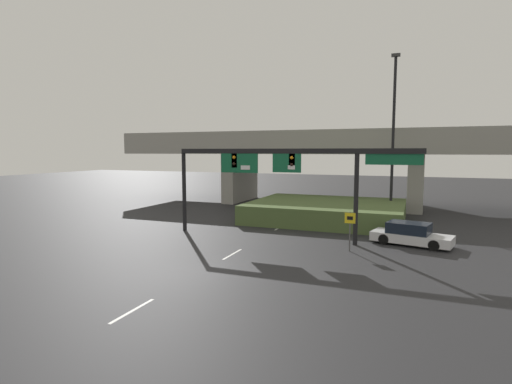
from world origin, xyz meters
The scene contains 8 objects.
ground_plane centered at (0.00, 0.00, 0.00)m, with size 160.00×160.00×0.00m, color #262628.
lane_markings centered at (0.00, 11.97, 0.00)m, with size 0.14×36.45×0.01m.
signal_gantry centered at (1.21, 8.27, 4.81)m, with size 16.07×0.44×5.90m.
speed_limit_sign centered at (5.98, 6.55, 1.49)m, with size 0.60×0.11×2.29m.
highway_light_pole_near centered at (7.52, 19.39, 7.24)m, with size 0.70×0.36×13.73m.
overpass_bridge centered at (0.00, 25.82, 5.65)m, with size 44.38×9.06×7.79m.
grass_embankment centered at (2.61, 16.42, 0.76)m, with size 12.23×9.96×1.52m.
parked_sedan_near_right centered at (9.22, 9.56, 0.64)m, with size 4.95×2.82×1.37m.
Camera 1 is at (9.27, -16.32, 5.74)m, focal length 28.00 mm.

